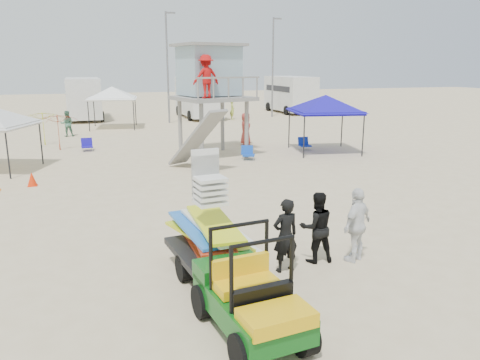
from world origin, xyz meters
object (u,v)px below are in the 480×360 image
object	(u,v)px
lifeguard_tower	(209,75)
canopy_blue	(326,98)
man_left	(285,235)
utility_cart	(250,289)
surf_trailer	(210,232)

from	to	relation	value
lifeguard_tower	canopy_blue	xyz separation A→B (m)	(5.61, -0.89, -1.11)
man_left	utility_cart	bearing A→B (deg)	47.32
lifeguard_tower	man_left	bearing A→B (deg)	-98.47
man_left	canopy_blue	world-z (taller)	canopy_blue
utility_cart	lifeguard_tower	world-z (taller)	lifeguard_tower
man_left	lifeguard_tower	xyz separation A→B (m)	(1.95, 13.09, 2.99)
surf_trailer	canopy_blue	distance (m)	15.08
man_left	lifeguard_tower	bearing A→B (deg)	-104.36
utility_cart	man_left	size ratio (longest dim) A/B	1.50
utility_cart	lifeguard_tower	size ratio (longest dim) A/B	0.47
surf_trailer	lifeguard_tower	bearing A→B (deg)	74.83
surf_trailer	canopy_blue	size ratio (longest dim) A/B	0.76
surf_trailer	lifeguard_tower	xyz separation A→B (m)	(3.47, 12.79, 2.84)
surf_trailer	man_left	world-z (taller)	surf_trailer
man_left	surf_trailer	bearing A→B (deg)	-17.07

